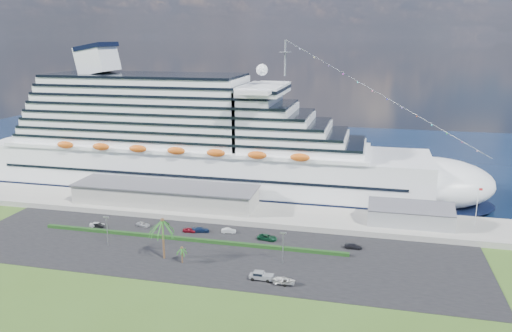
% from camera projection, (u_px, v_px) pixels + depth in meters
% --- Properties ---
extents(ground, '(420.00, 420.00, 0.00)m').
position_uv_depth(ground, '(196.00, 270.00, 121.26)').
color(ground, '#37541C').
rests_on(ground, ground).
extents(asphalt_lot, '(140.00, 38.00, 0.12)m').
position_uv_depth(asphalt_lot, '(210.00, 251.00, 131.61)').
color(asphalt_lot, black).
rests_on(asphalt_lot, ground).
extents(wharf, '(240.00, 20.00, 1.80)m').
position_uv_depth(wharf, '(239.00, 212.00, 158.72)').
color(wharf, gray).
rests_on(wharf, ground).
extents(water, '(420.00, 160.00, 0.02)m').
position_uv_depth(water, '(287.00, 153.00, 243.75)').
color(water, black).
rests_on(water, ground).
extents(cruise_ship, '(191.00, 38.00, 54.00)m').
position_uv_depth(cruise_ship, '(199.00, 145.00, 182.18)').
color(cruise_ship, silver).
rests_on(cruise_ship, ground).
extents(terminal_building, '(61.00, 15.00, 6.30)m').
position_uv_depth(terminal_building, '(165.00, 194.00, 163.26)').
color(terminal_building, gray).
rests_on(terminal_building, wharf).
extents(port_shed, '(24.00, 12.31, 7.37)m').
position_uv_depth(port_shed, '(410.00, 214.00, 146.28)').
color(port_shed, gray).
rests_on(port_shed, wharf).
extents(flagpole, '(1.08, 0.16, 12.00)m').
position_uv_depth(flagpole, '(477.00, 207.00, 141.29)').
color(flagpole, silver).
rests_on(flagpole, wharf).
extents(hedge, '(88.00, 1.10, 0.90)m').
position_uv_depth(hedge, '(188.00, 239.00, 137.97)').
color(hedge, black).
rests_on(hedge, asphalt_lot).
extents(lamp_post_left, '(1.60, 0.35, 8.27)m').
position_uv_depth(lamp_post_left, '(107.00, 227.00, 133.69)').
color(lamp_post_left, gray).
rests_on(lamp_post_left, asphalt_lot).
extents(lamp_post_right, '(1.60, 0.35, 8.27)m').
position_uv_depth(lamp_post_right, '(283.00, 244.00, 123.01)').
color(lamp_post_right, gray).
rests_on(lamp_post_right, asphalt_lot).
extents(palm_tall, '(8.82, 8.82, 11.13)m').
position_uv_depth(palm_tall, '(163.00, 225.00, 124.95)').
color(palm_tall, '#47301E').
rests_on(palm_tall, ground).
extents(palm_short, '(3.53, 3.53, 4.56)m').
position_uv_depth(palm_short, '(182.00, 250.00, 123.70)').
color(palm_short, '#47301E').
rests_on(palm_short, ground).
extents(parked_car_0, '(4.66, 2.72, 1.49)m').
position_uv_depth(parked_car_0, '(97.00, 224.00, 148.12)').
color(parked_car_0, white).
rests_on(parked_car_0, asphalt_lot).
extents(parked_car_1, '(3.77, 1.41, 1.23)m').
position_uv_depth(parked_car_1, '(99.00, 225.00, 147.72)').
color(parked_car_1, black).
rests_on(parked_car_1, asphalt_lot).
extents(parked_car_2, '(4.80, 3.18, 1.23)m').
position_uv_depth(parked_car_2, '(143.00, 224.00, 148.57)').
color(parked_car_2, '#9FA2A8').
rests_on(parked_car_2, asphalt_lot).
extents(parked_car_3, '(5.17, 3.03, 1.41)m').
position_uv_depth(parked_car_3, '(201.00, 230.00, 144.16)').
color(parked_car_3, '#15264C').
rests_on(parked_car_3, asphalt_lot).
extents(parked_car_4, '(3.98, 1.82, 1.33)m').
position_uv_depth(parked_car_4, '(190.00, 230.00, 143.95)').
color(parked_car_4, maroon).
rests_on(parked_car_4, asphalt_lot).
extents(parked_car_5, '(4.36, 2.10, 1.38)m').
position_uv_depth(parked_car_5, '(229.00, 231.00, 143.51)').
color(parked_car_5, silver).
rests_on(parked_car_5, asphalt_lot).
extents(parked_car_6, '(5.89, 3.38, 1.55)m').
position_uv_depth(parked_car_6, '(267.00, 237.00, 138.44)').
color(parked_car_6, '#0E3B24').
rests_on(parked_car_6, asphalt_lot).
extents(parked_car_7, '(4.77, 2.08, 1.36)m').
position_uv_depth(parked_car_7, '(353.00, 246.00, 132.86)').
color(parked_car_7, black).
rests_on(parked_car_7, asphalt_lot).
extents(pickup_truck, '(5.70, 2.28, 2.00)m').
position_uv_depth(pickup_truck, '(261.00, 276.00, 115.54)').
color(pickup_truck, black).
rests_on(pickup_truck, asphalt_lot).
extents(boat_trailer, '(6.07, 3.95, 1.74)m').
position_uv_depth(boat_trailer, '(284.00, 280.00, 113.24)').
color(boat_trailer, gray).
rests_on(boat_trailer, asphalt_lot).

